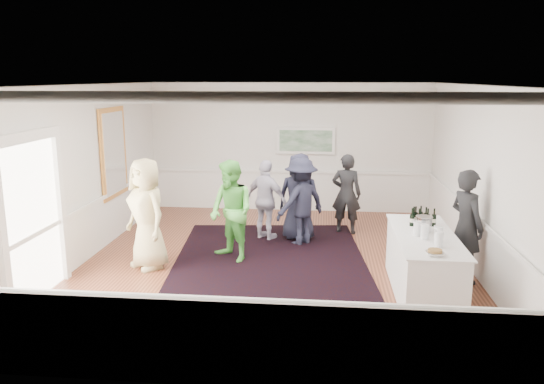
# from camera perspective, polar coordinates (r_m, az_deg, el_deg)

# --- Properties ---
(floor) EXTENTS (8.00, 8.00, 0.00)m
(floor) POSITION_cam_1_polar(r_m,az_deg,el_deg) (9.77, 0.27, -7.63)
(floor) COLOR brown
(floor) RESTS_ON ground
(ceiling) EXTENTS (7.00, 8.00, 0.02)m
(ceiling) POSITION_cam_1_polar(r_m,az_deg,el_deg) (9.18, 0.29, 11.50)
(ceiling) COLOR white
(ceiling) RESTS_ON wall_back
(wall_left) EXTENTS (0.02, 8.00, 3.20)m
(wall_left) POSITION_cam_1_polar(r_m,az_deg,el_deg) (10.28, -19.55, 1.90)
(wall_left) COLOR white
(wall_left) RESTS_ON floor
(wall_right) EXTENTS (0.02, 8.00, 3.20)m
(wall_right) POSITION_cam_1_polar(r_m,az_deg,el_deg) (9.67, 21.41, 1.14)
(wall_right) COLOR white
(wall_right) RESTS_ON floor
(wall_back) EXTENTS (7.00, 0.02, 3.20)m
(wall_back) POSITION_cam_1_polar(r_m,az_deg,el_deg) (13.28, 1.92, 4.81)
(wall_back) COLOR white
(wall_back) RESTS_ON floor
(wall_front) EXTENTS (7.00, 0.02, 3.20)m
(wall_front) POSITION_cam_1_polar(r_m,az_deg,el_deg) (5.49, -3.69, -6.06)
(wall_front) COLOR white
(wall_front) RESTS_ON floor
(wainscoting) EXTENTS (7.00, 8.00, 1.00)m
(wainscoting) POSITION_cam_1_polar(r_m,az_deg,el_deg) (9.61, 0.27, -4.82)
(wainscoting) COLOR white
(wainscoting) RESTS_ON floor
(mirror) EXTENTS (0.05, 1.25, 1.85)m
(mirror) POSITION_cam_1_polar(r_m,az_deg,el_deg) (11.40, -16.66, 4.08)
(mirror) COLOR #F0A046
(mirror) RESTS_ON wall_left
(doorway) EXTENTS (0.10, 1.78, 2.56)m
(doorway) POSITION_cam_1_polar(r_m,az_deg,el_deg) (8.64, -24.42, -1.60)
(doorway) COLOR white
(doorway) RESTS_ON wall_left
(landscape_painting) EXTENTS (1.44, 0.06, 0.66)m
(landscape_painting) POSITION_cam_1_polar(r_m,az_deg,el_deg) (13.19, 3.65, 5.53)
(landscape_painting) COLOR white
(landscape_painting) RESTS_ON wall_back
(area_rug) EXTENTS (3.90, 4.87, 0.02)m
(area_rug) POSITION_cam_1_polar(r_m,az_deg,el_deg) (9.92, -0.21, -7.24)
(area_rug) COLOR black
(area_rug) RESTS_ON floor
(serving_table) EXTENTS (0.91, 2.40, 0.97)m
(serving_table) POSITION_cam_1_polar(r_m,az_deg,el_deg) (8.59, 15.95, -7.49)
(serving_table) COLOR silver
(serving_table) RESTS_ON floor
(bartender) EXTENTS (0.71, 0.82, 1.88)m
(bartender) POSITION_cam_1_polar(r_m,az_deg,el_deg) (9.23, 20.17, -3.46)
(bartender) COLOR black
(bartender) RESTS_ON floor
(guest_tan) EXTENTS (1.14, 1.10, 1.97)m
(guest_tan) POSITION_cam_1_polar(r_m,az_deg,el_deg) (9.53, -13.32, -2.29)
(guest_tan) COLOR tan
(guest_tan) RESTS_ON floor
(guest_green) EXTENTS (1.14, 1.13, 1.86)m
(guest_green) POSITION_cam_1_polar(r_m,az_deg,el_deg) (9.68, -4.40, -2.07)
(guest_green) COLOR #5FC850
(guest_green) RESTS_ON floor
(guest_lilac) EXTENTS (1.05, 0.85, 1.67)m
(guest_lilac) POSITION_cam_1_polar(r_m,az_deg,el_deg) (10.93, -0.63, -0.88)
(guest_lilac) COLOR silver
(guest_lilac) RESTS_ON floor
(guest_dark_a) EXTENTS (1.28, 1.25, 1.76)m
(guest_dark_a) POSITION_cam_1_polar(r_m,az_deg,el_deg) (10.64, 3.12, -1.02)
(guest_dark_a) COLOR #1B1D2E
(guest_dark_a) RESTS_ON floor
(guest_dark_b) EXTENTS (0.69, 0.51, 1.74)m
(guest_dark_b) POSITION_cam_1_polar(r_m,az_deg,el_deg) (11.48, 8.00, -0.19)
(guest_dark_b) COLOR black
(guest_dark_b) RESTS_ON floor
(guest_navy) EXTENTS (0.98, 0.74, 1.81)m
(guest_navy) POSITION_cam_1_polar(r_m,az_deg,el_deg) (10.91, 2.93, -0.54)
(guest_navy) COLOR #1B1D2E
(guest_navy) RESTS_ON floor
(wine_bottles) EXTENTS (0.42, 0.26, 0.31)m
(wine_bottles) POSITION_cam_1_polar(r_m,az_deg,el_deg) (8.90, 15.74, -2.49)
(wine_bottles) COLOR black
(wine_bottles) RESTS_ON serving_table
(juice_pitchers) EXTENTS (0.37, 0.63, 0.24)m
(juice_pitchers) POSITION_cam_1_polar(r_m,az_deg,el_deg) (8.10, 16.60, -4.24)
(juice_pitchers) COLOR #57A43A
(juice_pitchers) RESTS_ON serving_table
(ice_bucket) EXTENTS (0.26, 0.26, 0.25)m
(ice_bucket) POSITION_cam_1_polar(r_m,az_deg,el_deg) (8.55, 16.01, -3.39)
(ice_bucket) COLOR silver
(ice_bucket) RESTS_ON serving_table
(nut_bowl) EXTENTS (0.26, 0.26, 0.07)m
(nut_bowl) POSITION_cam_1_polar(r_m,az_deg,el_deg) (7.52, 17.12, -6.23)
(nut_bowl) COLOR white
(nut_bowl) RESTS_ON serving_table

